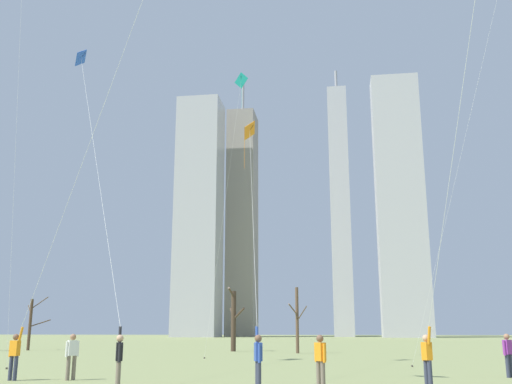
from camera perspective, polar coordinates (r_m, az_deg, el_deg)
The scene contains 15 objects.
kite_flyer_midfield_right_orange at distance 21.03m, azimuth -0.07°, elevation -8.83°, with size 2.86×14.57×13.66m.
kite_flyer_foreground_left_yellow at distance 22.39m, azimuth -19.68°, elevation -6.26°, with size 6.29×2.87×15.49m.
kite_flyer_midfield_center_blue at distance 21.53m, azimuth -14.42°, elevation -6.73°, with size 8.11×12.49×17.68m.
kite_flyer_midfield_left_green at distance 18.74m, azimuth 17.28°, elevation -9.26°, with size 2.89×7.30×18.71m.
bystander_far_off_by_trees at distance 22.86m, azimuth -17.62°, elevation -14.93°, with size 0.37×0.41×1.62m.
bystander_strolling_midfield at distance 18.29m, azimuth 6.34°, elevation -15.99°, with size 0.36×0.43×1.62m.
bystander_watching_nearby at distance 24.97m, azimuth 23.51°, elevation -14.28°, with size 0.40×0.38×1.62m.
distant_kite_drifting_left_teal at distance 40.52m, azimuth -1.72°, elevation 8.92°, with size 2.85×0.53×19.17m.
bare_tree_left_of_center at distance 50.55m, azimuth -2.21°, elevation -12.36°, with size 1.71×2.59×5.29m.
bare_tree_rightmost at distance 56.82m, azimuth -21.23°, elevation -11.89°, with size 2.50×1.66×4.72m.
bare_tree_right_of_center at distance 46.47m, azimuth 4.05°, elevation -12.33°, with size 1.45×1.70×5.04m.
skyline_short_annex at distance 161.13m, azimuth 8.28°, elevation -1.65°, with size 5.25×10.45×75.08m.
skyline_mid_tower_left at distance 147.25m, azimuth 13.96°, elevation -0.95°, with size 11.61×7.21×64.89m.
skyline_slender_spire at distance 152.14m, azimuth -5.62°, elevation -2.18°, with size 11.16×10.13×62.27m.
skyline_wide_slab at distance 164.66m, azimuth -1.36°, elevation -2.83°, with size 7.75×10.40×73.59m.
Camera 1 is at (2.75, -13.09, 1.76)m, focal length 40.76 mm.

